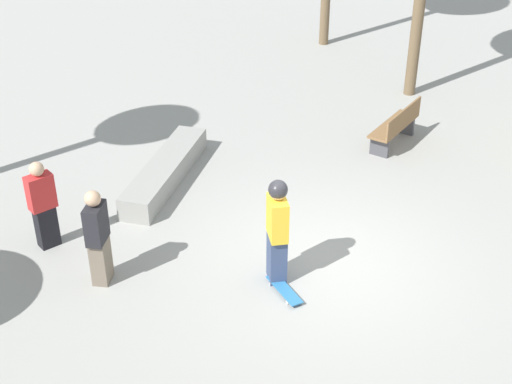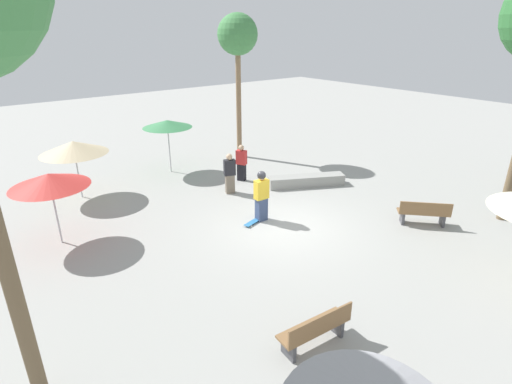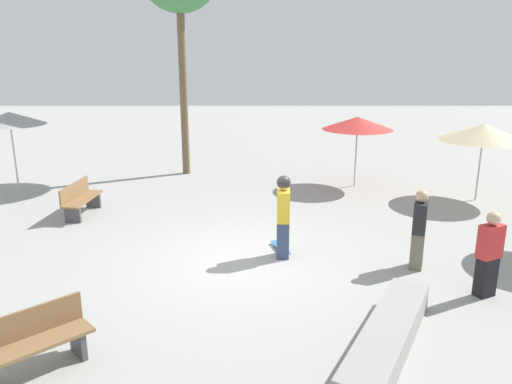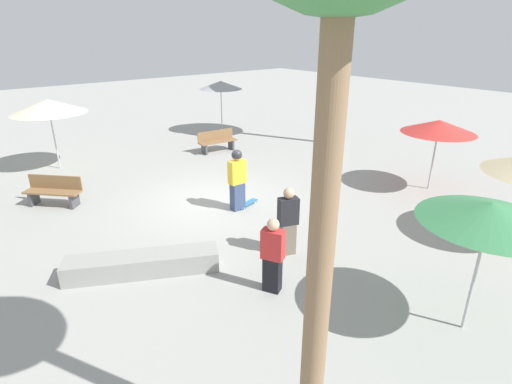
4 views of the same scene
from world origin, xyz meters
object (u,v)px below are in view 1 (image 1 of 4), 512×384
(bystander_watching, at_px, (98,238))
(bystander_far, at_px, (43,205))
(concrete_ledge, at_px, (166,171))
(bench_near, at_px, (396,126))
(skater_main, at_px, (277,228))
(skateboard, at_px, (284,289))

(bystander_watching, height_order, bystander_far, bystander_watching)
(concrete_ledge, height_order, bystander_watching, bystander_watching)
(concrete_ledge, height_order, bench_near, bench_near)
(bench_near, bearing_deg, skater_main, -175.38)
(concrete_ledge, bearing_deg, skateboard, 109.45)
(bystander_far, bearing_deg, concrete_ledge, -168.57)
(concrete_ledge, relative_size, bystander_watching, 1.90)
(skater_main, relative_size, skateboard, 2.10)
(skater_main, height_order, bystander_watching, skater_main)
(skateboard, height_order, bystander_far, bystander_far)
(bench_near, xyz_separation_m, bystander_watching, (6.13, 3.34, 0.36))
(concrete_ledge, distance_m, bystander_watching, 3.20)
(skateboard, xyz_separation_m, bystander_far, (3.45, -2.08, 0.71))
(skateboard, bearing_deg, bystander_watching, -124.10)
(skateboard, height_order, concrete_ledge, concrete_ledge)
(concrete_ledge, distance_m, bystander_far, 2.77)
(skater_main, bearing_deg, skateboard, 7.43)
(skater_main, height_order, skateboard, skater_main)
(skater_main, xyz_separation_m, bystander_far, (3.43, -1.72, -0.17))
(bench_near, bearing_deg, bystander_watching, 165.45)
(concrete_ledge, bearing_deg, bystander_watching, 65.66)
(skateboard, relative_size, bench_near, 0.56)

